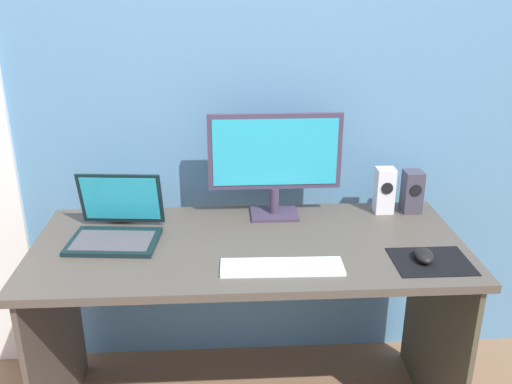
# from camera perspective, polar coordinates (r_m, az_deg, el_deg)

# --- Properties ---
(wall_back) EXTENTS (6.00, 0.04, 2.50)m
(wall_back) POSITION_cam_1_polar(r_m,az_deg,el_deg) (2.22, -1.30, 11.66)
(wall_back) COLOR #5182A9
(wall_back) RESTS_ON ground_plane
(desk) EXTENTS (1.50, 0.66, 0.75)m
(desk) POSITION_cam_1_polar(r_m,az_deg,el_deg) (2.04, -0.72, -8.92)
(desk) COLOR #4B443B
(desk) RESTS_ON ground_plane
(monitor) EXTENTS (0.50, 0.14, 0.40)m
(monitor) POSITION_cam_1_polar(r_m,az_deg,el_deg) (2.10, 1.93, 3.33)
(monitor) COLOR #3D3249
(monitor) RESTS_ON desk
(speaker_right) EXTENTS (0.07, 0.08, 0.17)m
(speaker_right) POSITION_cam_1_polar(r_m,az_deg,el_deg) (2.27, 15.51, 0.05)
(speaker_right) COLOR #3D3A47
(speaker_right) RESTS_ON desk
(speaker_near_monitor) EXTENTS (0.07, 0.07, 0.18)m
(speaker_near_monitor) POSITION_cam_1_polar(r_m,az_deg,el_deg) (2.24, 12.85, 0.16)
(speaker_near_monitor) COLOR silver
(speaker_near_monitor) RESTS_ON desk
(laptop) EXTENTS (0.32, 0.29, 0.22)m
(laptop) POSITION_cam_1_polar(r_m,az_deg,el_deg) (2.04, -13.96, -3.42)
(laptop) COLOR black
(laptop) RESTS_ON desk
(fishbowl) EXTENTS (0.14, 0.14, 0.14)m
(fishbowl) POSITION_cam_1_polar(r_m,az_deg,el_deg) (2.20, -13.49, -0.91)
(fishbowl) COLOR silver
(fishbowl) RESTS_ON desk
(keyboard_external) EXTENTS (0.39, 0.12, 0.01)m
(keyboard_external) POSITION_cam_1_polar(r_m,az_deg,el_deg) (1.81, 2.65, -7.60)
(keyboard_external) COLOR white
(keyboard_external) RESTS_ON desk
(mousepad) EXTENTS (0.25, 0.20, 0.00)m
(mousepad) POSITION_cam_1_polar(r_m,az_deg,el_deg) (1.93, 17.29, -6.72)
(mousepad) COLOR black
(mousepad) RESTS_ON desk
(mouse) EXTENTS (0.07, 0.11, 0.04)m
(mouse) POSITION_cam_1_polar(r_m,az_deg,el_deg) (1.92, 16.63, -6.16)
(mouse) COLOR black
(mouse) RESTS_ON mousepad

